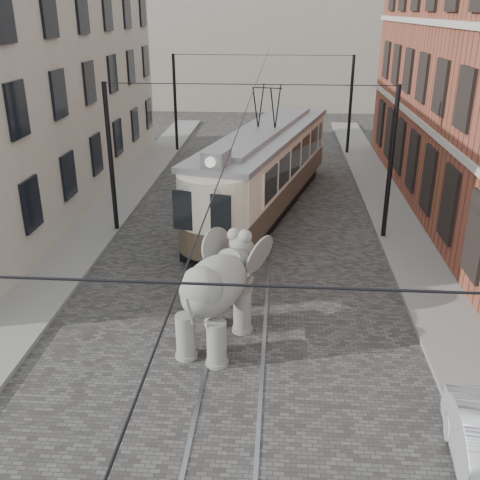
{
  "coord_description": "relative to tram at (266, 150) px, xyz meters",
  "views": [
    {
      "loc": [
        1.03,
        -14.96,
        8.5
      ],
      "look_at": [
        -0.11,
        0.42,
        2.1
      ],
      "focal_mm": 41.81,
      "sensor_mm": 36.0,
      "label": 1
    }
  ],
  "objects": [
    {
      "name": "stucco_building",
      "position": [
        -11.39,
        0.65,
        2.27
      ],
      "size": [
        7.0,
        24.0,
        10.0
      ],
      "primitive_type": "cube",
      "color": "#9F9884",
      "rests_on": "ground"
    },
    {
      "name": "sidewalk_right",
      "position": [
        5.61,
        -9.35,
        -2.65
      ],
      "size": [
        2.0,
        60.0,
        0.15
      ],
      "primitive_type": "cube",
      "color": "slate",
      "rests_on": "ground"
    },
    {
      "name": "catenary",
      "position": [
        -0.59,
        -4.35,
        0.27
      ],
      "size": [
        11.0,
        30.2,
        6.0
      ],
      "primitive_type": null,
      "color": "black",
      "rests_on": "ground"
    },
    {
      "name": "tram_rails",
      "position": [
        -0.39,
        -9.35,
        -2.72
      ],
      "size": [
        1.54,
        80.0,
        0.02
      ],
      "primitive_type": null,
      "color": "slate",
      "rests_on": "ground"
    },
    {
      "name": "sidewalk_left",
      "position": [
        -6.89,
        -9.35,
        -2.65
      ],
      "size": [
        2.0,
        60.0,
        0.15
      ],
      "primitive_type": "cube",
      "color": "slate",
      "rests_on": "ground"
    },
    {
      "name": "ground",
      "position": [
        -0.39,
        -9.35,
        -2.73
      ],
      "size": [
        120.0,
        120.0,
        0.0
      ],
      "primitive_type": "plane",
      "color": "#4A4744"
    },
    {
      "name": "elephant",
      "position": [
        -1.0,
        -11.3,
        -1.35
      ],
      "size": [
        3.76,
        5.06,
        2.76
      ],
      "primitive_type": null,
      "rotation": [
        0.0,
        0.0,
        -0.31
      ],
      "color": "slate",
      "rests_on": "ground"
    },
    {
      "name": "tram",
      "position": [
        0.0,
        0.0,
        0.0
      ],
      "size": [
        6.2,
        14.02,
        5.46
      ],
      "primitive_type": null,
      "rotation": [
        0.0,
        0.0,
        -0.25
      ],
      "color": "beige",
      "rests_on": "ground"
    },
    {
      "name": "distant_block",
      "position": [
        -0.39,
        30.65,
        4.27
      ],
      "size": [
        28.0,
        10.0,
        14.0
      ],
      "primitive_type": "cube",
      "color": "#9F9884",
      "rests_on": "ground"
    }
  ]
}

